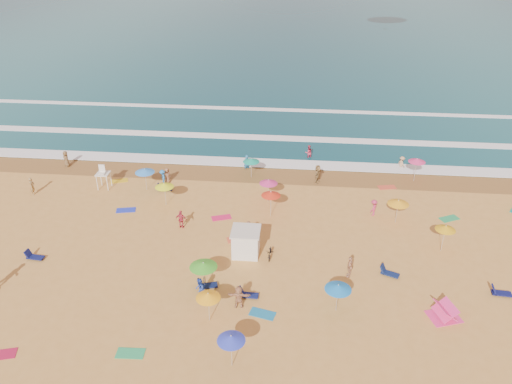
{
  "coord_description": "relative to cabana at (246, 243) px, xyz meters",
  "views": [
    {
      "loc": [
        5.88,
        -32.82,
        22.93
      ],
      "look_at": [
        2.18,
        6.0,
        1.5
      ],
      "focal_mm": 35.0,
      "sensor_mm": 36.0,
      "label": 1
    }
  ],
  "objects": [
    {
      "name": "surf_foam",
      "position": [
        -2.09,
        22.57,
        -0.9
      ],
      "size": [
        200.0,
        18.7,
        0.05
      ],
      "color": "white",
      "rests_on": "ground"
    },
    {
      "name": "wet_sand",
      "position": [
        -2.09,
        13.75,
        -0.99
      ],
      "size": [
        220.0,
        220.0,
        0.0
      ],
      "primitive_type": "plane",
      "color": "olive",
      "rests_on": "ground"
    },
    {
      "name": "popup_tents",
      "position": [
        18.82,
        1.38,
        -0.4
      ],
      "size": [
        12.68,
        16.65,
        1.2
      ],
      "color": "#F83789",
      "rests_on": "ground"
    },
    {
      "name": "beachgoers",
      "position": [
        -3.88,
        5.45,
        -0.19
      ],
      "size": [
        45.6,
        25.12,
        2.12
      ],
      "color": "#C9324F",
      "rests_on": "ground"
    },
    {
      "name": "bicycle",
      "position": [
        1.9,
        -0.3,
        -0.57
      ],
      "size": [
        0.62,
        1.65,
        0.86
      ],
      "primitive_type": "imported",
      "rotation": [
        0.0,
        0.0,
        -0.03
      ],
      "color": "black",
      "rests_on": "ground"
    },
    {
      "name": "loungers",
      "position": [
        2.35,
        -1.95,
        -0.83
      ],
      "size": [
        50.76,
        24.68,
        0.34
      ],
      "color": "#101651",
      "rests_on": "ground"
    },
    {
      "name": "beach_umbrellas",
      "position": [
        -3.05,
        2.3,
        1.1
      ],
      "size": [
        58.18,
        26.55,
        0.8
      ],
      "color": "blue",
      "rests_on": "ground"
    },
    {
      "name": "towels",
      "position": [
        0.41,
        0.85,
        -0.98
      ],
      "size": [
        36.88,
        24.98,
        0.03
      ],
      "color": "#AD153C",
      "rests_on": "ground"
    },
    {
      "name": "ocean",
      "position": [
        -2.09,
        85.25,
        -1.0
      ],
      "size": [
        220.0,
        140.0,
        0.18
      ],
      "primitive_type": "cube",
      "color": "#0C4756",
      "rests_on": "ground"
    },
    {
      "name": "cabana",
      "position": [
        0.0,
        0.0,
        0.0
      ],
      "size": [
        2.0,
        2.0,
        2.0
      ],
      "primitive_type": "cube",
      "color": "white",
      "rests_on": "ground"
    },
    {
      "name": "ground",
      "position": [
        -2.09,
        1.25,
        -1.0
      ],
      "size": [
        220.0,
        220.0,
        0.0
      ],
      "primitive_type": "plane",
      "color": "gold",
      "rests_on": "ground"
    },
    {
      "name": "cabana_roof",
      "position": [
        0.0,
        0.0,
        1.06
      ],
      "size": [
        2.2,
        2.2,
        0.12
      ],
      "primitive_type": "cube",
      "color": "silver",
      "rests_on": "cabana"
    },
    {
      "name": "lifeguard_stand",
      "position": [
        -14.82,
        9.42,
        0.05
      ],
      "size": [
        1.2,
        1.2,
        2.1
      ],
      "primitive_type": null,
      "color": "white",
      "rests_on": "ground"
    }
  ]
}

